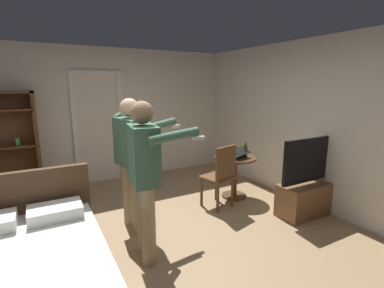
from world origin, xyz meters
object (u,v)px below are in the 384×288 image
Objects in this scene: tv_flatscreen at (308,192)px; person_blue_shirt at (145,170)px; laptop at (236,154)px; suitcase_dark at (52,197)px; wooden_chair at (221,174)px; bookshelf at (3,142)px; side_table at (235,170)px; bottle_on_table at (245,151)px; bed at (25,284)px; suitcase_small at (52,195)px; person_striped_shirt at (132,154)px.

person_blue_shirt reaches higher than tv_flatscreen.
tv_flatscreen reaches higher than laptop.
suitcase_dark is at bearing 114.52° from person_blue_shirt.
person_blue_shirt reaches higher than suitcase_dark.
suitcase_dark is (-2.29, 1.21, -0.36)m from wooden_chair.
suitcase_dark is at bearing -53.23° from bookshelf.
laptop is (-0.02, -0.04, 0.28)m from side_table.
bookshelf is at bearing 144.12° from tv_flatscreen.
tv_flatscreen reaches higher than bottle_on_table.
laptop is at bearing -28.43° from bookshelf.
bookshelf is 7.40× the size of bottle_on_table.
wooden_chair is (2.59, 0.97, 0.24)m from bed.
suitcase_dark is (-0.86, 1.88, -0.82)m from person_blue_shirt.
bookshelf reaches higher than person_blue_shirt.
person_blue_shirt is at bearing -155.14° from laptop.
wooden_chair is 2.62m from suitcase_dark.
person_blue_shirt is 2.20m from suitcase_small.
tv_flatscreen is (3.58, 0.17, 0.04)m from bed.
person_blue_shirt is at bearing -154.31° from side_table.
bed is 1.92× the size of wooden_chair.
person_striped_shirt reaches higher than wooden_chair.
person_blue_shirt is 1.00× the size of person_striped_shirt.
bed reaches higher than suitcase_dark.
bed is at bearing -158.81° from laptop.
person_striped_shirt reaches higher than side_table.
bottle_on_table is at bearing -27.84° from bookshelf.
bookshelf is 1.25m from suitcase_small.
tv_flatscreen is at bearing -61.28° from laptop.
person_striped_shirt reaches higher than bottle_on_table.
bookshelf is 3.22× the size of suitcase_small.
side_table is 0.41× the size of person_blue_shirt.
wooden_chair is 2.61m from suitcase_small.
person_blue_shirt reaches higher than side_table.
suitcase_dark is (-2.75, 0.97, -0.29)m from side_table.
person_striped_shirt is 1.70m from suitcase_dark.
wooden_chair is 0.57× the size of person_blue_shirt.
side_table is at bearing 5.75° from person_striped_shirt.
bookshelf is at bearing 95.65° from bed.
bottle_on_table is 0.14× the size of person_blue_shirt.
side_table is 0.71× the size of wooden_chair.
laptop is 0.73× the size of suitcase_small.
person_striped_shirt is (-1.95, -0.10, 0.21)m from bottle_on_table.
bed is 3.29m from laptop.
tv_flatscreen is at bearing -44.62° from suitcase_small.
side_table is at bearing -32.46° from suitcase_small.
tv_flatscreen is 1.14m from bottle_on_table.
side_table is 0.52m from wooden_chair.
laptop is 2.96m from suitcase_small.
tv_flatscreen is at bearing -3.13° from person_blue_shirt.
suitcase_dark is (0.30, 2.18, -0.12)m from bed.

